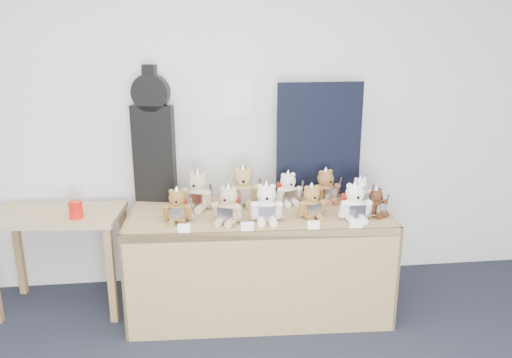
{
  "coord_description": "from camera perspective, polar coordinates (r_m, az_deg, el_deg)",
  "views": [
    {
      "loc": [
        0.06,
        -1.39,
        1.98
      ],
      "look_at": [
        0.44,
        1.85,
        1.04
      ],
      "focal_mm": 35.0,
      "sensor_mm": 36.0,
      "label": 1
    }
  ],
  "objects": [
    {
      "name": "red_cup",
      "position": [
        3.68,
        -19.9,
        -3.32
      ],
      "size": [
        0.09,
        0.09,
        0.12
      ],
      "primitive_type": "cylinder",
      "color": "red",
      "rests_on": "side_table"
    },
    {
      "name": "entry_card_b",
      "position": [
        3.22,
        -1.01,
        -5.45
      ],
      "size": [
        0.08,
        0.02,
        0.06
      ],
      "primitive_type": "cube",
      "rotation": [
        -0.24,
        0.0,
        -0.05
      ],
      "color": "white",
      "rests_on": "display_table"
    },
    {
      "name": "teddy_back_left",
      "position": [
        3.62,
        -6.66,
        -1.47
      ],
      "size": [
        0.25,
        0.25,
        0.32
      ],
      "rotation": [
        0.0,
        0.0,
        -0.4
      ],
      "color": "#BEAF8A",
      "rests_on": "display_table"
    },
    {
      "name": "entry_card_d",
      "position": [
        3.33,
        11.37,
        -5.0
      ],
      "size": [
        0.09,
        0.02,
        0.06
      ],
      "primitive_type": "cube",
      "rotation": [
        -0.24,
        0.0,
        -0.05
      ],
      "color": "white",
      "rests_on": "display_table"
    },
    {
      "name": "teddy_front_centre",
      "position": [
        3.35,
        1.2,
        -2.92
      ],
      "size": [
        0.25,
        0.2,
        0.3
      ],
      "rotation": [
        0.0,
        0.0,
        -0.07
      ],
      "color": "white",
      "rests_on": "display_table"
    },
    {
      "name": "teddy_back_centre_right",
      "position": [
        3.72,
        3.7,
        -1.2
      ],
      "size": [
        0.23,
        0.2,
        0.27
      ],
      "rotation": [
        0.0,
        0.0,
        0.18
      ],
      "color": "silver",
      "rests_on": "display_table"
    },
    {
      "name": "teddy_front_far_left",
      "position": [
        3.39,
        -8.97,
        -3.17
      ],
      "size": [
        0.21,
        0.18,
        0.26
      ],
      "rotation": [
        0.0,
        0.0,
        -0.06
      ],
      "color": "brown",
      "rests_on": "display_table"
    },
    {
      "name": "guitar_case",
      "position": [
        3.77,
        -11.66,
        4.8
      ],
      "size": [
        0.32,
        0.16,
        1.02
      ],
      "rotation": [
        0.0,
        0.0,
        -0.24
      ],
      "color": "black",
      "rests_on": "display_table"
    },
    {
      "name": "teddy_back_end",
      "position": [
        3.78,
        11.79,
        -1.47
      ],
      "size": [
        0.2,
        0.18,
        0.24
      ],
      "rotation": [
        0.0,
        0.0,
        0.17
      ],
      "color": "white",
      "rests_on": "display_table"
    },
    {
      "name": "display_table",
      "position": [
        3.57,
        0.42,
        -6.63
      ],
      "size": [
        1.88,
        0.86,
        0.77
      ],
      "rotation": [
        0.0,
        0.0,
        -0.05
      ],
      "color": "olive",
      "rests_on": "floor"
    },
    {
      "name": "teddy_front_far_right",
      "position": [
        3.45,
        11.22,
        -2.73
      ],
      "size": [
        0.24,
        0.2,
        0.3
      ],
      "rotation": [
        0.0,
        0.0,
        -0.01
      ],
      "color": "white",
      "rests_on": "display_table"
    },
    {
      "name": "teddy_back_right",
      "position": [
        3.77,
        7.97,
        -0.96
      ],
      "size": [
        0.24,
        0.23,
        0.29
      ],
      "rotation": [
        0.0,
        0.0,
        0.37
      ],
      "color": "brown",
      "rests_on": "display_table"
    },
    {
      "name": "entry_card_c",
      "position": [
        3.26,
        6.59,
        -5.24
      ],
      "size": [
        0.08,
        0.02,
        0.06
      ],
      "primitive_type": "cube",
      "rotation": [
        -0.24,
        0.0,
        -0.05
      ],
      "color": "white",
      "rests_on": "display_table"
    },
    {
      "name": "entry_card_a",
      "position": [
        3.22,
        -8.23,
        -5.59
      ],
      "size": [
        0.08,
        0.02,
        0.06
      ],
      "primitive_type": "cube",
      "rotation": [
        -0.24,
        0.0,
        -0.05
      ],
      "color": "white",
      "rests_on": "display_table"
    },
    {
      "name": "room_shell",
      "position": [
        3.93,
        -2.11,
        9.32
      ],
      "size": [
        6.0,
        6.0,
        6.0
      ],
      "color": "white",
      "rests_on": "floor"
    },
    {
      "name": "teddy_front_right",
      "position": [
        3.45,
        6.37,
        -2.73
      ],
      "size": [
        0.22,
        0.19,
        0.27
      ],
      "rotation": [
        0.0,
        0.0,
        0.15
      ],
      "color": "olive",
      "rests_on": "display_table"
    },
    {
      "name": "teddy_front_end",
      "position": [
        3.57,
        13.56,
        -2.71
      ],
      "size": [
        0.19,
        0.18,
        0.22
      ],
      "rotation": [
        0.0,
        0.0,
        0.44
      ],
      "color": "#502D1B",
      "rests_on": "display_table"
    },
    {
      "name": "side_table",
      "position": [
        3.92,
        -21.63,
        -5.3
      ],
      "size": [
        0.95,
        0.59,
        0.76
      ],
      "rotation": [
        0.0,
        0.0,
        -0.1
      ],
      "color": "#977B51",
      "rests_on": "floor"
    },
    {
      "name": "teddy_back_centre_left",
      "position": [
        3.68,
        -1.47,
        -1.0
      ],
      "size": [
        0.27,
        0.22,
        0.33
      ],
      "rotation": [
        0.0,
        0.0,
        -0.07
      ],
      "color": "tan",
      "rests_on": "display_table"
    },
    {
      "name": "navy_board",
      "position": [
        3.85,
        7.24,
        4.41
      ],
      "size": [
        0.66,
        0.04,
        0.88
      ],
      "primitive_type": "cube",
      "rotation": [
        0.0,
        0.0,
        0.03
      ],
      "color": "black",
      "rests_on": "display_table"
    },
    {
      "name": "teddy_front_left",
      "position": [
        3.34,
        -3.16,
        -3.1
      ],
      "size": [
        0.23,
        0.23,
        0.29
      ],
      "rotation": [
        0.0,
        0.0,
        -0.45
      ],
      "color": "tan",
      "rests_on": "display_table"
    }
  ]
}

